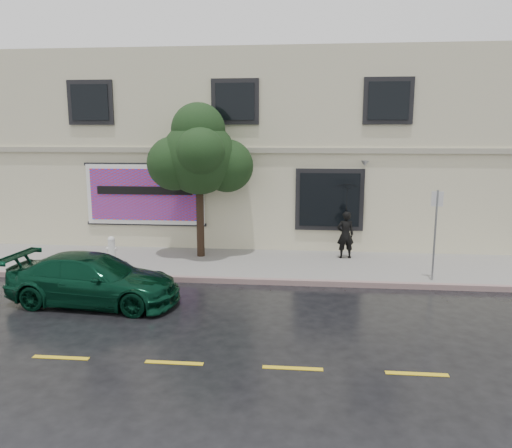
# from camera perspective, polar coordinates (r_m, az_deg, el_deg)

# --- Properties ---
(ground) EXTENTS (90.00, 90.00, 0.00)m
(ground) POSITION_cam_1_polar(r_m,az_deg,el_deg) (12.89, -5.32, -8.68)
(ground) COLOR black
(ground) RESTS_ON ground
(sidewalk) EXTENTS (20.00, 3.50, 0.15)m
(sidewalk) POSITION_cam_1_polar(r_m,az_deg,el_deg) (15.93, -3.12, -4.59)
(sidewalk) COLOR gray
(sidewalk) RESTS_ON ground
(curb) EXTENTS (20.00, 0.18, 0.16)m
(curb) POSITION_cam_1_polar(r_m,az_deg,el_deg) (14.27, -4.18, -6.42)
(curb) COLOR gray
(curb) RESTS_ON ground
(road_marking) EXTENTS (19.00, 0.12, 0.01)m
(road_marking) POSITION_cam_1_polar(r_m,az_deg,el_deg) (9.74, -9.34, -15.38)
(road_marking) COLOR gold
(road_marking) RESTS_ON ground
(building) EXTENTS (20.00, 8.12, 7.00)m
(building) POSITION_cam_1_polar(r_m,az_deg,el_deg) (21.08, -0.82, 8.58)
(building) COLOR beige
(building) RESTS_ON ground
(billboard) EXTENTS (4.30, 0.16, 2.20)m
(billboard) POSITION_cam_1_polar(r_m,az_deg,el_deg) (17.88, -12.57, 3.31)
(billboard) COLOR white
(billboard) RESTS_ON ground
(car) EXTENTS (4.41, 2.22, 1.24)m
(car) POSITION_cam_1_polar(r_m,az_deg,el_deg) (13.06, -18.04, -6.04)
(car) COLOR #08321F
(car) RESTS_ON ground
(pedestrian) EXTENTS (0.63, 0.47, 1.55)m
(pedestrian) POSITION_cam_1_polar(r_m,az_deg,el_deg) (16.44, 10.18, -1.22)
(pedestrian) COLOR black
(pedestrian) RESTS_ON sidewalk
(umbrella) EXTENTS (1.33, 1.33, 0.78)m
(umbrella) POSITION_cam_1_polar(r_m,az_deg,el_deg) (16.24, 10.31, 2.80)
(umbrella) COLOR black
(umbrella) RESTS_ON pedestrian
(street_tree) EXTENTS (2.40, 2.40, 4.46)m
(street_tree) POSITION_cam_1_polar(r_m,az_deg,el_deg) (16.23, -6.54, 7.52)
(street_tree) COLOR #332316
(street_tree) RESTS_ON sidewalk
(fire_hydrant) EXTENTS (0.33, 0.31, 0.80)m
(fire_hydrant) POSITION_cam_1_polar(r_m,az_deg,el_deg) (16.55, -16.16, -2.75)
(fire_hydrant) COLOR silver
(fire_hydrant) RESTS_ON sidewalk
(sign_pole) EXTENTS (0.31, 0.07, 2.53)m
(sign_pole) POSITION_cam_1_polar(r_m,az_deg,el_deg) (14.47, 19.83, -0.28)
(sign_pole) COLOR gray
(sign_pole) RESTS_ON sidewalk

